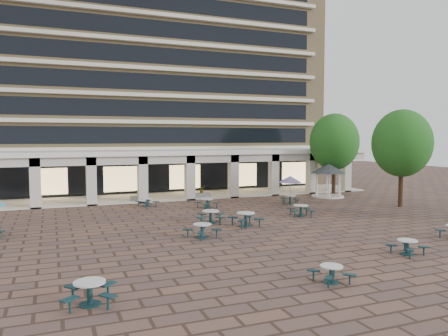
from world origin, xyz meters
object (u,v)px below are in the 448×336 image
Objects in this scene: planter_right at (202,193)px; picnic_table_2 at (407,246)px; planter_left at (139,196)px; picnic_table_0 at (90,291)px; picnic_table_1 at (331,272)px; gazebo at (328,172)px.

picnic_table_2 is at bearing -82.49° from planter_right.
picnic_table_2 is 22.06m from planter_right.
planter_left is (-8.61, 21.87, 0.07)m from picnic_table_2.
picnic_table_0 is 8.89m from picnic_table_1.
picnic_table_0 is 30.03m from gazebo.
gazebo is 2.22× the size of planter_right.
gazebo is (8.37, 18.33, 1.91)m from picnic_table_2.
planter_right is at bearing 69.68° from picnic_table_0.
picnic_table_1 is at bearing -83.20° from planter_left.
picnic_table_0 is at bearing -117.14° from planter_right.
picnic_table_2 is at bearing 10.54° from picnic_table_0.
planter_left is (-16.98, 3.54, -1.85)m from gazebo.
picnic_table_0 is 25.64m from planter_right.
planter_left is at bearing 102.27° from picnic_table_2.
gazebo is (14.13, 20.36, 1.94)m from picnic_table_1.
gazebo is at bearing -11.79° from planter_left.
gazebo is 11.95m from planter_right.
planter_right is (5.73, 0.00, -0.03)m from planter_left.
gazebo reaches higher than picnic_table_2.
picnic_table_0 reaches higher than picnic_table_1.
gazebo is 2.22× the size of planter_left.
planter_left reaches higher than picnic_table_0.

